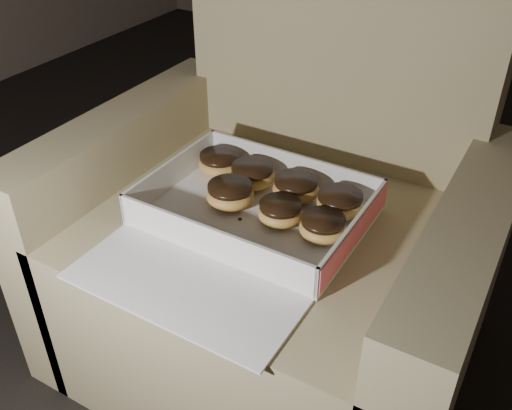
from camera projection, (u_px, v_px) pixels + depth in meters
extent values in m
plane|color=black|center=(310.00, 405.00, 1.19)|extent=(4.50, 4.50, 0.00)
cube|color=#897957|center=(269.00, 286.00, 1.21)|extent=(0.66, 0.66, 0.38)
cube|color=#897957|center=(342.00, 45.00, 1.18)|extent=(0.66, 0.13, 0.48)
cube|color=#897957|center=(135.00, 213.00, 1.32)|extent=(0.11, 0.66, 0.51)
cube|color=#897957|center=(444.00, 327.00, 1.02)|extent=(0.11, 0.66, 0.51)
cube|color=white|center=(256.00, 215.00, 1.08)|extent=(0.40, 0.30, 0.01)
cube|color=white|center=(292.00, 166.00, 1.17)|extent=(0.40, 0.01, 0.06)
cube|color=white|center=(212.00, 242.00, 0.96)|extent=(0.40, 0.01, 0.06)
cube|color=white|center=(172.00, 173.00, 1.14)|extent=(0.01, 0.30, 0.06)
cube|color=white|center=(354.00, 233.00, 0.98)|extent=(0.01, 0.30, 0.06)
cube|color=#E75D6A|center=(356.00, 234.00, 0.98)|extent=(0.01, 0.29, 0.05)
cube|color=white|center=(183.00, 288.00, 0.92)|extent=(0.39, 0.17, 0.01)
ellipsoid|color=#DF9F4E|center=(252.00, 176.00, 1.15)|extent=(0.09, 0.09, 0.04)
cylinder|color=black|center=(252.00, 168.00, 1.14)|extent=(0.09, 0.09, 0.01)
ellipsoid|color=#DF9F4E|center=(296.00, 189.00, 1.11)|extent=(0.09, 0.09, 0.04)
cylinder|color=black|center=(296.00, 181.00, 1.10)|extent=(0.08, 0.08, 0.01)
ellipsoid|color=#DF9F4E|center=(323.00, 228.00, 1.01)|extent=(0.08, 0.08, 0.04)
cylinder|color=black|center=(323.00, 220.00, 1.00)|extent=(0.08, 0.08, 0.01)
ellipsoid|color=#DF9F4E|center=(230.00, 195.00, 1.09)|extent=(0.09, 0.09, 0.04)
cylinder|color=black|center=(230.00, 187.00, 1.08)|extent=(0.09, 0.09, 0.01)
ellipsoid|color=#DF9F4E|center=(340.00, 205.00, 1.07)|extent=(0.09, 0.09, 0.04)
cylinder|color=black|center=(340.00, 196.00, 1.06)|extent=(0.08, 0.08, 0.01)
ellipsoid|color=#DF9F4E|center=(280.00, 213.00, 1.05)|extent=(0.08, 0.08, 0.04)
cylinder|color=black|center=(280.00, 205.00, 1.04)|extent=(0.08, 0.08, 0.01)
ellipsoid|color=#DF9F4E|center=(220.00, 164.00, 1.19)|extent=(0.09, 0.09, 0.04)
cylinder|color=black|center=(220.00, 156.00, 1.18)|extent=(0.08, 0.08, 0.01)
ellipsoid|color=black|center=(317.00, 277.00, 0.93)|extent=(0.01, 0.01, 0.00)
ellipsoid|color=black|center=(170.00, 220.00, 1.06)|extent=(0.01, 0.01, 0.00)
ellipsoid|color=black|center=(240.00, 219.00, 1.06)|extent=(0.01, 0.01, 0.00)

